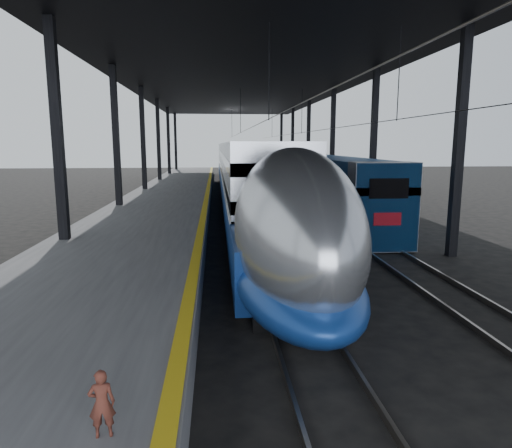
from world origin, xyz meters
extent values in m
plane|color=black|center=(0.00, 0.00, 0.00)|extent=(160.00, 160.00, 0.00)
cube|color=#4C4C4F|center=(-3.50, 20.00, 0.50)|extent=(6.00, 80.00, 1.00)
cube|color=gold|center=(-0.70, 20.00, 1.00)|extent=(0.30, 80.00, 0.01)
cube|color=slate|center=(1.28, 20.00, 0.08)|extent=(0.08, 80.00, 0.16)
cube|color=slate|center=(2.72, 20.00, 0.08)|extent=(0.08, 80.00, 0.16)
cube|color=slate|center=(6.28, 20.00, 0.08)|extent=(0.08, 80.00, 0.16)
cube|color=slate|center=(7.72, 20.00, 0.08)|extent=(0.08, 80.00, 0.16)
cube|color=black|center=(-5.80, 5.00, 4.50)|extent=(0.35, 0.35, 9.00)
cube|color=black|center=(9.60, 5.00, 4.50)|extent=(0.35, 0.35, 9.00)
cube|color=black|center=(-5.80, 15.00, 4.50)|extent=(0.35, 0.35, 9.00)
cube|color=black|center=(9.60, 15.00, 4.50)|extent=(0.35, 0.35, 9.00)
cube|color=black|center=(-5.80, 25.00, 4.50)|extent=(0.35, 0.35, 9.00)
cube|color=black|center=(9.60, 25.00, 4.50)|extent=(0.35, 0.35, 9.00)
cube|color=black|center=(-5.80, 35.00, 4.50)|extent=(0.35, 0.35, 9.00)
cube|color=black|center=(9.60, 35.00, 4.50)|extent=(0.35, 0.35, 9.00)
cube|color=black|center=(-5.80, 45.00, 4.50)|extent=(0.35, 0.35, 9.00)
cube|color=black|center=(9.60, 45.00, 4.50)|extent=(0.35, 0.35, 9.00)
cube|color=black|center=(-5.80, 55.00, 4.50)|extent=(0.35, 0.35, 9.00)
cube|color=black|center=(9.60, 55.00, 4.50)|extent=(0.35, 0.35, 9.00)
cube|color=black|center=(1.90, 20.00, 9.25)|extent=(18.00, 75.00, 0.45)
cylinder|color=slate|center=(2.00, 20.00, 5.50)|extent=(0.03, 74.00, 0.03)
cylinder|color=slate|center=(7.00, 20.00, 5.50)|extent=(0.03, 74.00, 0.03)
cube|color=#AEB1B5|center=(2.00, 30.65, 2.48)|extent=(3.13, 57.00, 4.32)
cube|color=navy|center=(2.00, 29.15, 1.13)|extent=(3.22, 62.00, 1.67)
cube|color=silver|center=(2.00, 30.65, 2.00)|extent=(3.24, 57.00, 0.11)
cube|color=black|center=(2.00, 30.65, 3.72)|extent=(3.17, 57.00, 0.45)
cube|color=black|center=(2.00, 30.65, 2.48)|extent=(3.17, 57.00, 0.45)
ellipsoid|color=#AEB1B5|center=(2.00, -0.85, 2.32)|extent=(3.13, 8.40, 4.32)
ellipsoid|color=navy|center=(2.00, -0.85, 1.08)|extent=(3.22, 8.40, 1.83)
ellipsoid|color=black|center=(2.00, -3.45, 3.18)|extent=(1.62, 2.20, 0.97)
cube|color=black|center=(2.00, -0.85, 0.20)|extent=(2.37, 2.60, 0.40)
cube|color=black|center=(2.00, 21.15, 0.20)|extent=(2.37, 2.60, 0.40)
cube|color=#164C93|center=(7.00, 14.47, 1.95)|extent=(2.73, 18.00, 3.70)
cube|color=gray|center=(7.00, 6.07, 1.95)|extent=(2.77, 1.20, 3.75)
cube|color=black|center=(7.00, 5.45, 2.77)|extent=(1.66, 0.06, 0.83)
cube|color=maroon|center=(7.00, 5.45, 1.51)|extent=(1.17, 0.06, 0.54)
cube|color=gray|center=(7.00, 33.47, 1.95)|extent=(2.73, 18.00, 3.70)
cube|color=gray|center=(7.00, 52.47, 1.95)|extent=(2.73, 18.00, 3.70)
cube|color=black|center=(7.00, 8.47, 0.18)|extent=(2.14, 2.40, 0.36)
cube|color=black|center=(7.00, 30.47, 0.18)|extent=(2.14, 2.40, 0.36)
imported|color=#55261C|center=(-1.45, -7.35, 1.44)|extent=(0.35, 0.26, 0.88)
camera|label=1|loc=(-0.02, -12.57, 4.54)|focal=32.00mm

